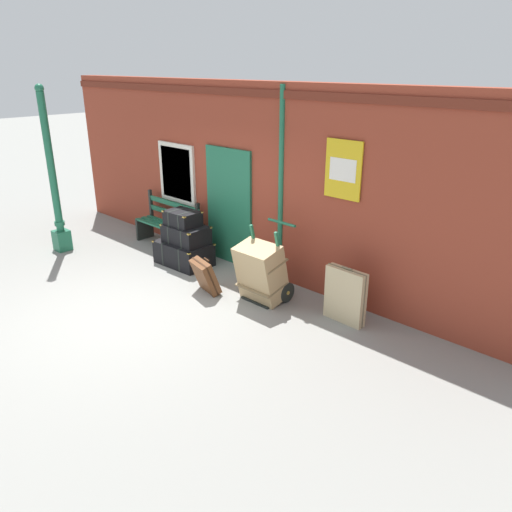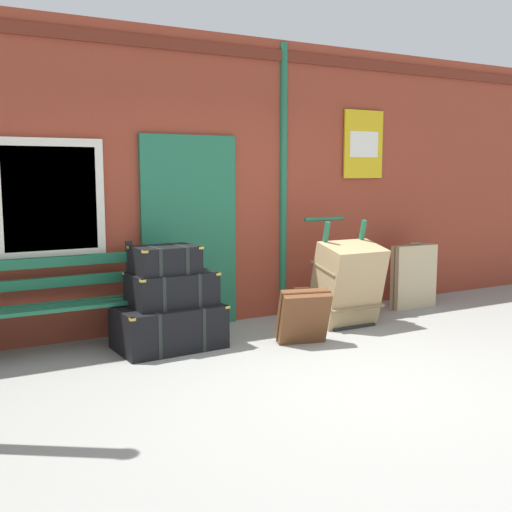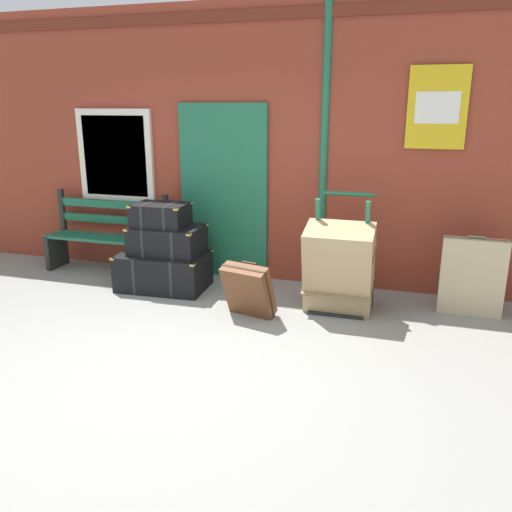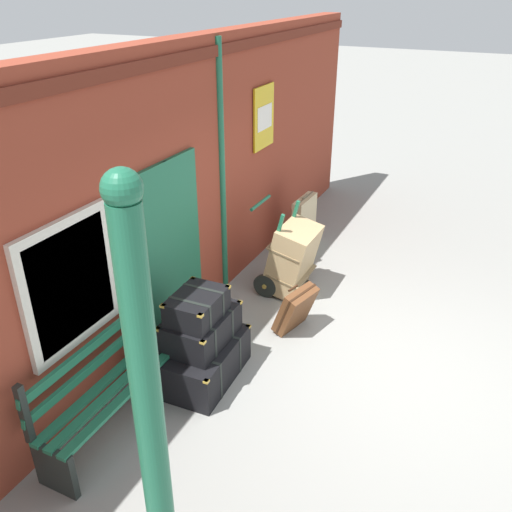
{
  "view_description": "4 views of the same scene",
  "coord_description": "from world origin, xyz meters",
  "px_view_note": "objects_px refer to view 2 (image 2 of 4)",
  "views": [
    {
      "loc": [
        5.9,
        -3.48,
        3.46
      ],
      "look_at": [
        0.84,
        1.85,
        0.59
      ],
      "focal_mm": 34.81,
      "sensor_mm": 36.0,
      "label": 1
    },
    {
      "loc": [
        -3.0,
        -3.78,
        1.7
      ],
      "look_at": [
        0.09,
        1.77,
        0.84
      ],
      "focal_mm": 43.36,
      "sensor_mm": 36.0,
      "label": 2
    },
    {
      "loc": [
        1.83,
        -3.48,
        2.09
      ],
      "look_at": [
        0.26,
        1.68,
        0.51
      ],
      "focal_mm": 36.64,
      "sensor_mm": 36.0,
      "label": 3
    },
    {
      "loc": [
        -4.67,
        -0.67,
        3.72
      ],
      "look_at": [
        0.32,
        1.73,
        0.87
      ],
      "focal_mm": 37.9,
      "sensor_mm": 36.0,
      "label": 4
    }
  ],
  "objects_px": {
    "steamer_trunk_middle": "(172,288)",
    "large_brown_trunk": "(348,284)",
    "steamer_trunk_top": "(165,260)",
    "suitcase_brown": "(414,277)",
    "porters_trolley": "(338,299)",
    "platform_bench": "(57,306)",
    "steamer_trunk_base": "(169,327)",
    "suitcase_oxblood": "(303,316)"
  },
  "relations": [
    {
      "from": "suitcase_oxblood",
      "to": "steamer_trunk_top",
      "type": "bearing_deg",
      "value": 155.43
    },
    {
      "from": "suitcase_brown",
      "to": "steamer_trunk_middle",
      "type": "bearing_deg",
      "value": -177.17
    },
    {
      "from": "steamer_trunk_base",
      "to": "large_brown_trunk",
      "type": "xyz_separation_m",
      "value": [
        2.06,
        -0.14,
        0.27
      ]
    },
    {
      "from": "steamer_trunk_middle",
      "to": "porters_trolley",
      "type": "relative_size",
      "value": 0.69
    },
    {
      "from": "platform_bench",
      "to": "large_brown_trunk",
      "type": "height_order",
      "value": "platform_bench"
    },
    {
      "from": "platform_bench",
      "to": "suitcase_oxblood",
      "type": "bearing_deg",
      "value": -23.23
    },
    {
      "from": "steamer_trunk_base",
      "to": "large_brown_trunk",
      "type": "height_order",
      "value": "large_brown_trunk"
    },
    {
      "from": "large_brown_trunk",
      "to": "suitcase_brown",
      "type": "xyz_separation_m",
      "value": [
        1.3,
        0.34,
        -0.08
      ]
    },
    {
      "from": "steamer_trunk_top",
      "to": "suitcase_brown",
      "type": "relative_size",
      "value": 0.75
    },
    {
      "from": "large_brown_trunk",
      "to": "porters_trolley",
      "type": "bearing_deg",
      "value": 90.0
    },
    {
      "from": "suitcase_oxblood",
      "to": "suitcase_brown",
      "type": "height_order",
      "value": "suitcase_brown"
    },
    {
      "from": "steamer_trunk_top",
      "to": "suitcase_brown",
      "type": "bearing_deg",
      "value": 2.94
    },
    {
      "from": "steamer_trunk_base",
      "to": "suitcase_oxblood",
      "type": "height_order",
      "value": "suitcase_oxblood"
    },
    {
      "from": "porters_trolley",
      "to": "large_brown_trunk",
      "type": "relative_size",
      "value": 1.24
    },
    {
      "from": "steamer_trunk_top",
      "to": "porters_trolley",
      "type": "distance_m",
      "value": 2.16
    },
    {
      "from": "porters_trolley",
      "to": "suitcase_brown",
      "type": "bearing_deg",
      "value": 7.14
    },
    {
      "from": "platform_bench",
      "to": "large_brown_trunk",
      "type": "distance_m",
      "value": 3.08
    },
    {
      "from": "platform_bench",
      "to": "porters_trolley",
      "type": "distance_m",
      "value": 3.05
    },
    {
      "from": "steamer_trunk_base",
      "to": "large_brown_trunk",
      "type": "distance_m",
      "value": 2.08
    },
    {
      "from": "platform_bench",
      "to": "steamer_trunk_base",
      "type": "bearing_deg",
      "value": -22.49
    },
    {
      "from": "suitcase_brown",
      "to": "steamer_trunk_top",
      "type": "bearing_deg",
      "value": -177.06
    },
    {
      "from": "steamer_trunk_middle",
      "to": "large_brown_trunk",
      "type": "relative_size",
      "value": 0.86
    },
    {
      "from": "porters_trolley",
      "to": "suitcase_oxblood",
      "type": "xyz_separation_m",
      "value": [
        -0.85,
        -0.57,
        0.01
      ]
    },
    {
      "from": "steamer_trunk_base",
      "to": "steamer_trunk_middle",
      "type": "height_order",
      "value": "steamer_trunk_middle"
    },
    {
      "from": "steamer_trunk_middle",
      "to": "suitcase_brown",
      "type": "xyz_separation_m",
      "value": [
        3.31,
        0.16,
        -0.18
      ]
    },
    {
      "from": "steamer_trunk_middle",
      "to": "porters_trolley",
      "type": "height_order",
      "value": "porters_trolley"
    },
    {
      "from": "large_brown_trunk",
      "to": "suitcase_brown",
      "type": "relative_size",
      "value": 1.14
    },
    {
      "from": "porters_trolley",
      "to": "suitcase_brown",
      "type": "xyz_separation_m",
      "value": [
        1.3,
        0.16,
        0.13
      ]
    },
    {
      "from": "steamer_trunk_base",
      "to": "platform_bench",
      "type": "bearing_deg",
      "value": 157.51
    },
    {
      "from": "steamer_trunk_top",
      "to": "suitcase_brown",
      "type": "xyz_separation_m",
      "value": [
        3.38,
        0.17,
        -0.47
      ]
    },
    {
      "from": "large_brown_trunk",
      "to": "steamer_trunk_middle",
      "type": "bearing_deg",
      "value": 174.98
    },
    {
      "from": "porters_trolley",
      "to": "large_brown_trunk",
      "type": "bearing_deg",
      "value": -90.0
    },
    {
      "from": "platform_bench",
      "to": "suitcase_brown",
      "type": "bearing_deg",
      "value": -2.66
    },
    {
      "from": "suitcase_oxblood",
      "to": "large_brown_trunk",
      "type": "bearing_deg",
      "value": 24.96
    },
    {
      "from": "steamer_trunk_middle",
      "to": "suitcase_brown",
      "type": "bearing_deg",
      "value": 2.83
    },
    {
      "from": "platform_bench",
      "to": "suitcase_brown",
      "type": "xyz_separation_m",
      "value": [
        4.33,
        -0.2,
        -0.05
      ]
    },
    {
      "from": "platform_bench",
      "to": "porters_trolley",
      "type": "relative_size",
      "value": 1.35
    },
    {
      "from": "platform_bench",
      "to": "steamer_trunk_top",
      "type": "height_order",
      "value": "platform_bench"
    },
    {
      "from": "porters_trolley",
      "to": "suitcase_oxblood",
      "type": "bearing_deg",
      "value": -146.01
    },
    {
      "from": "steamer_trunk_top",
      "to": "porters_trolley",
      "type": "xyz_separation_m",
      "value": [
        2.07,
        0.01,
        -0.6
      ]
    },
    {
      "from": "steamer_trunk_base",
      "to": "suitcase_oxblood",
      "type": "distance_m",
      "value": 1.33
    },
    {
      "from": "porters_trolley",
      "to": "large_brown_trunk",
      "type": "xyz_separation_m",
      "value": [
        0.0,
        -0.18,
        0.21
      ]
    }
  ]
}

